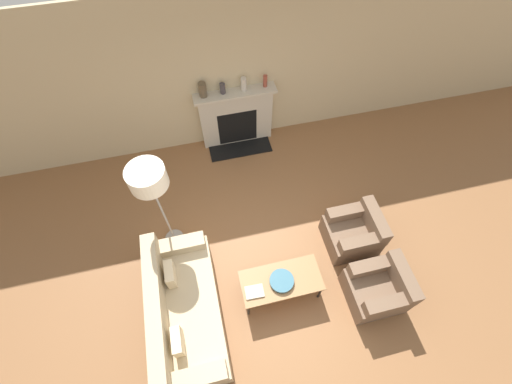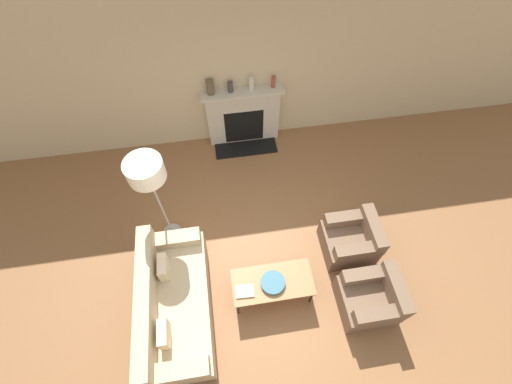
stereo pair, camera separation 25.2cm
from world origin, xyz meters
TOP-DOWN VIEW (x-y plane):
  - ground_plane at (0.00, 0.00)m, footprint 18.00×18.00m
  - wall_back at (0.00, 3.09)m, footprint 18.00×0.06m
  - fireplace at (0.15, 2.95)m, footprint 1.45×0.59m
  - couch at (-1.27, -0.22)m, footprint 0.89×1.98m
  - armchair_near at (1.49, -0.57)m, footprint 0.77×0.72m
  - armchair_far at (1.49, 0.34)m, footprint 0.77×0.72m
  - coffee_table at (0.14, -0.18)m, footprint 1.14×0.54m
  - bowl at (0.14, -0.20)m, footprint 0.34×0.34m
  - book at (-0.26, -0.25)m, footprint 0.26×0.20m
  - floor_lamp at (-1.31, 1.05)m, footprint 0.49×0.49m
  - mantel_vase_left at (-0.38, 2.96)m, footprint 0.13×0.13m
  - mantel_vase_center_left at (-0.05, 2.96)m, footprint 0.09×0.09m
  - mantel_vase_center_right at (0.32, 2.96)m, footprint 0.10×0.10m
  - mantel_vase_right at (0.69, 2.96)m, footprint 0.07×0.07m

SIDE VIEW (x-z plane):
  - ground_plane at x=0.00m, z-range 0.00..0.00m
  - armchair_near at x=1.49m, z-range -0.07..0.66m
  - armchair_far at x=1.49m, z-range -0.07..0.66m
  - couch at x=-1.27m, z-range -0.11..0.74m
  - coffee_table at x=0.14m, z-range 0.19..0.63m
  - book at x=-0.26m, z-range 0.44..0.47m
  - bowl at x=0.14m, z-range 0.45..0.51m
  - fireplace at x=0.15m, z-range -0.01..1.18m
  - mantel_vase_center_left at x=-0.05m, z-range 1.20..1.39m
  - mantel_vase_right at x=0.69m, z-range 1.20..1.41m
  - mantel_vase_center_right at x=0.32m, z-range 1.20..1.44m
  - mantel_vase_left at x=-0.38m, z-range 1.20..1.46m
  - wall_back at x=0.00m, z-range 0.00..2.90m
  - floor_lamp at x=-1.31m, z-range 0.71..2.57m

